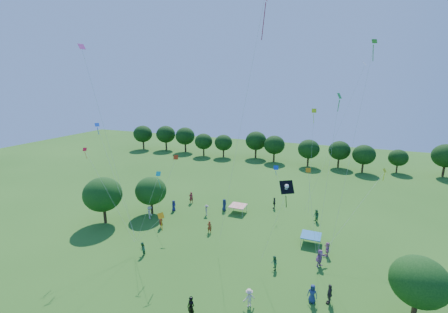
% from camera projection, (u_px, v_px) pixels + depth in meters
% --- Properties ---
extents(near_tree_west, '(4.99, 4.99, 6.29)m').
position_uv_depth(near_tree_west, '(103.00, 194.00, 39.19)').
color(near_tree_west, '#422B19').
rests_on(near_tree_west, ground).
extents(near_tree_north, '(4.35, 4.35, 5.42)m').
position_uv_depth(near_tree_north, '(151.00, 191.00, 42.14)').
color(near_tree_north, '#422B19').
rests_on(near_tree_north, ground).
extents(near_tree_east, '(4.19, 4.19, 5.57)m').
position_uv_depth(near_tree_east, '(419.00, 282.00, 22.55)').
color(near_tree_east, '#422B19').
rests_on(near_tree_east, ground).
extents(treeline, '(88.01, 8.77, 6.77)m').
position_uv_depth(treeline, '(283.00, 145.00, 69.84)').
color(treeline, '#422B19').
rests_on(treeline, ground).
extents(tent_red_stripe, '(2.20, 2.20, 1.10)m').
position_uv_depth(tent_red_stripe, '(238.00, 206.00, 43.08)').
color(tent_red_stripe, red).
rests_on(tent_red_stripe, ground).
extents(tent_blue, '(2.20, 2.20, 1.10)m').
position_uv_depth(tent_blue, '(311.00, 236.00, 34.65)').
color(tent_blue, '#175D9A').
rests_on(tent_blue, ground).
extents(man_in_black, '(0.77, 0.58, 1.85)m').
position_uv_depth(man_in_black, '(191.00, 307.00, 23.71)').
color(man_in_black, black).
rests_on(man_in_black, ground).
extents(crowd_person_0, '(0.87, 0.52, 1.68)m').
position_uv_depth(crowd_person_0, '(312.00, 294.00, 25.38)').
color(crowd_person_0, navy).
rests_on(crowd_person_0, ground).
extents(crowd_person_1, '(0.63, 0.45, 1.56)m').
position_uv_depth(crowd_person_1, '(209.00, 227.00, 37.31)').
color(crowd_person_1, maroon).
rests_on(crowd_person_1, ground).
extents(crowd_person_2, '(0.87, 0.97, 1.74)m').
position_uv_depth(crowd_person_2, '(316.00, 216.00, 40.15)').
color(crowd_person_2, '#2B6536').
rests_on(crowd_person_2, ground).
extents(crowd_person_3, '(1.11, 1.09, 1.64)m').
position_uv_depth(crowd_person_3, '(249.00, 298.00, 24.91)').
color(crowd_person_3, beige).
rests_on(crowd_person_3, ground).
extents(crowd_person_4, '(0.62, 1.08, 1.73)m').
position_uv_depth(crowd_person_4, '(274.00, 203.00, 44.49)').
color(crowd_person_4, '#36312B').
rests_on(crowd_person_4, ground).
extents(crowd_person_5, '(0.76, 1.56, 1.60)m').
position_uv_depth(crowd_person_5, '(327.00, 249.00, 32.26)').
color(crowd_person_5, '#A86286').
rests_on(crowd_person_5, ground).
extents(crowd_person_6, '(0.49, 0.82, 1.61)m').
position_uv_depth(crowd_person_6, '(174.00, 206.00, 43.70)').
color(crowd_person_6, navy).
rests_on(crowd_person_6, ground).
extents(crowd_person_7, '(0.79, 0.76, 1.79)m').
position_uv_depth(crowd_person_7, '(191.00, 198.00, 46.54)').
color(crowd_person_7, maroon).
rests_on(crowd_person_7, ground).
extents(crowd_person_8, '(0.62, 0.84, 1.52)m').
position_uv_depth(crowd_person_8, '(142.00, 249.00, 32.37)').
color(crowd_person_8, '#29613C').
rests_on(crowd_person_8, ground).
extents(crowd_person_9, '(0.89, 1.10, 1.55)m').
position_uv_depth(crowd_person_9, '(207.00, 210.00, 42.26)').
color(crowd_person_9, tan).
rests_on(crowd_person_9, ground).
extents(crowd_person_10, '(0.70, 1.15, 1.82)m').
position_uv_depth(crowd_person_10, '(330.00, 294.00, 25.24)').
color(crowd_person_10, '#403733').
rests_on(crowd_person_10, ground).
extents(crowd_person_11, '(1.39, 1.79, 1.84)m').
position_uv_depth(crowd_person_11, '(320.00, 258.00, 30.41)').
color(crowd_person_11, '#985B9C').
rests_on(crowd_person_11, ground).
extents(crowd_person_12, '(0.99, 0.89, 1.78)m').
position_uv_depth(crowd_person_12, '(224.00, 205.00, 43.72)').
color(crowd_person_12, '#1A254E').
rests_on(crowd_person_12, ground).
extents(crowd_person_13, '(0.72, 0.56, 1.70)m').
position_uv_depth(crowd_person_13, '(161.00, 222.00, 38.46)').
color(crowd_person_13, maroon).
rests_on(crowd_person_13, ground).
extents(crowd_person_14, '(0.54, 0.81, 1.50)m').
position_uv_depth(crowd_person_14, '(274.00, 263.00, 29.86)').
color(crowd_person_14, '#285F3C').
rests_on(crowd_person_14, ground).
extents(crowd_person_15, '(1.28, 1.08, 1.80)m').
position_uv_depth(crowd_person_15, '(150.00, 212.00, 41.15)').
color(crowd_person_15, beige).
rests_on(crowd_person_15, ground).
extents(pirate_kite, '(3.02, 1.82, 8.76)m').
position_uv_depth(pirate_kite, '(286.00, 188.00, 25.61)').
color(pirate_kite, black).
extents(red_high_kite, '(4.54, 0.80, 24.42)m').
position_uv_depth(red_high_kite, '(255.00, 51.00, 26.73)').
color(red_high_kite, red).
extents(small_kite_0, '(3.04, 1.82, 7.91)m').
position_uv_depth(small_kite_0, '(173.00, 165.00, 38.65)').
color(small_kite_0, '#BE2E0B').
extents(small_kite_1, '(1.48, 1.76, 9.46)m').
position_uv_depth(small_kite_1, '(310.00, 191.00, 27.68)').
color(small_kite_1, orange).
extents(small_kite_2, '(5.78, 7.01, 7.94)m').
position_uv_depth(small_kite_2, '(372.00, 188.00, 31.90)').
color(small_kite_2, '#FCF216').
extents(small_kite_3, '(2.29, 2.54, 20.52)m').
position_uv_depth(small_kite_3, '(360.00, 111.00, 26.13)').
color(small_kite_3, '#359B1C').
extents(small_kite_4, '(2.30, 2.21, 5.65)m').
position_uv_depth(small_kite_4, '(277.00, 172.00, 41.84)').
color(small_kite_4, '#1244BA').
extents(small_kite_5, '(2.64, 2.70, 20.37)m').
position_uv_depth(small_kite_5, '(97.00, 103.00, 28.47)').
color(small_kite_5, '#98197B').
extents(small_kite_6, '(5.99, 3.97, 19.51)m').
position_uv_depth(small_kite_6, '(351.00, 98.00, 37.81)').
color(small_kite_6, silver).
extents(small_kite_7, '(2.99, 1.05, 8.01)m').
position_uv_depth(small_kite_7, '(155.00, 186.00, 31.30)').
color(small_kite_7, '#0BA6A1').
extents(small_kite_8, '(5.65, 0.56, 10.21)m').
position_uv_depth(small_kite_8, '(97.00, 173.00, 32.11)').
color(small_kite_8, red).
extents(small_kite_9, '(4.90, 2.29, 4.97)m').
position_uv_depth(small_kite_9, '(158.00, 221.00, 28.78)').
color(small_kite_9, orange).
extents(small_kite_10, '(0.77, 2.94, 13.63)m').
position_uv_depth(small_kite_10, '(313.00, 128.00, 39.81)').
color(small_kite_10, '#BFE013').
extents(small_kite_11, '(1.07, 1.10, 16.04)m').
position_uv_depth(small_kite_11, '(334.00, 131.00, 27.85)').
color(small_kite_11, green).
extents(small_kite_12, '(4.92, 0.99, 12.71)m').
position_uv_depth(small_kite_12, '(106.00, 153.00, 32.60)').
color(small_kite_12, blue).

